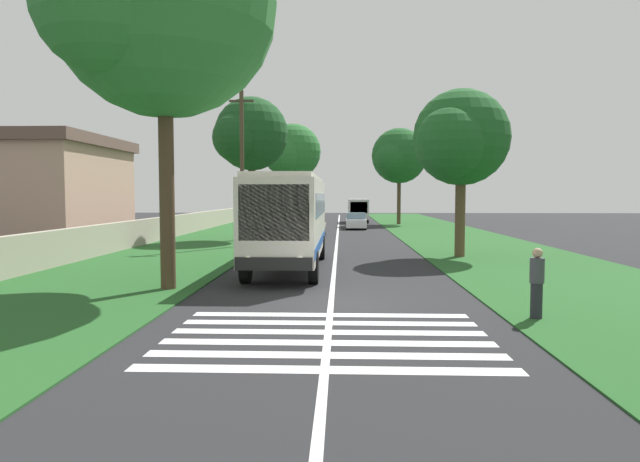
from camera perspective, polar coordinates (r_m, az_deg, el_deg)
ground at (r=15.99m, az=1.09°, el=-7.18°), size 160.00×160.00×0.00m
grass_verge_left at (r=32.00m, az=-13.26°, el=-1.82°), size 120.00×8.00×0.04m
grass_verge_right at (r=31.85m, az=16.52°, el=-1.90°), size 120.00×8.00×0.04m
centre_line at (r=30.85m, az=1.60°, el=-1.95°), size 110.00×0.16×0.01m
coach_bus at (r=23.23m, az=-3.01°, el=1.51°), size 11.16×2.62×3.73m
zebra_crossing at (r=12.27m, az=0.77°, el=-10.50°), size 4.95×6.80×0.01m
trailing_car_0 at (r=42.18m, az=-0.67°, el=0.44°), size 4.30×1.78×1.43m
trailing_car_1 at (r=50.60m, az=3.57°, el=0.96°), size 4.30×1.78×1.43m
trailing_minibus_0 at (r=62.36m, az=3.79°, el=2.27°), size 6.00×2.14×2.53m
roadside_tree_left_0 at (r=38.79m, az=-7.02°, el=9.33°), size 5.72×4.85×9.42m
roadside_tree_left_1 at (r=77.77m, az=-2.86°, el=7.71°), size 9.14×7.43×12.48m
roadside_tree_left_2 at (r=19.64m, az=-15.52°, el=20.28°), size 8.16×6.96×12.30m
roadside_tree_right_1 at (r=58.82m, az=7.74°, el=7.27°), size 6.46×5.55×9.66m
roadside_tree_right_2 at (r=28.30m, az=13.55°, el=8.73°), size 5.56×4.60×7.96m
utility_pole at (r=33.37m, az=-7.75°, el=6.38°), size 0.24×1.40×8.89m
roadside_wall at (r=37.70m, az=-16.25°, el=0.11°), size 70.00×0.40×1.50m
roadside_building at (r=41.15m, az=-25.37°, el=3.85°), size 11.30×8.03×6.74m
pedestrian at (r=14.72m, az=20.71°, el=-4.78°), size 0.34×0.34×1.69m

